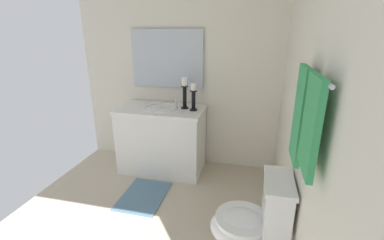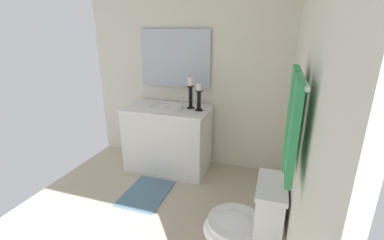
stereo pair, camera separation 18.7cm
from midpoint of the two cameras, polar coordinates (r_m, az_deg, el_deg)
The scene contains 13 objects.
floor at distance 2.67m, azimuth -9.06°, elevation -20.59°, with size 2.64×2.52×0.02m, color beige.
wall_back at distance 1.88m, azimuth 25.45°, elevation 3.11°, with size 2.64×0.04×2.45m, color silver.
wall_left at distance 3.32m, azimuth 0.40°, elevation 11.06°, with size 0.04×2.52×2.45m, color silver.
vanity_cabinet at distance 3.28m, azimuth -3.59°, elevation -4.00°, with size 0.58×1.03×0.80m.
sink_basin at distance 3.16m, azimuth -3.70°, elevation 2.04°, with size 0.40×0.40×0.24m.
mirror at distance 3.30m, azimuth -2.08°, elevation 13.15°, with size 0.02×0.90×0.69m, color silver.
candle_holder_tall at distance 2.99m, azimuth 3.32°, elevation 5.13°, with size 0.09×0.09×0.31m.
candle_holder_short at distance 3.07m, azimuth 1.46°, elevation 6.10°, with size 0.09×0.09×0.37m.
toilet at distance 2.04m, azimuth 14.10°, elevation -21.74°, with size 0.39×0.54×0.75m.
towel_bar at distance 1.36m, azimuth 26.47°, elevation 8.53°, with size 0.02×0.02×0.63m, color silver.
towel_near_vanity at distance 1.56m, azimuth 23.80°, elevation 0.39°, with size 0.24×0.03×0.55m, color #389E59.
towel_center at distance 1.25m, azimuth 25.15°, elevation -1.82°, with size 0.26×0.03×0.45m, color #389E59.
bath_mat at distance 2.97m, azimuth -8.06°, elevation -15.50°, with size 0.60×0.44×0.02m, color slate.
Camera 2 is at (1.78, 1.10, 1.68)m, focal length 24.64 mm.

